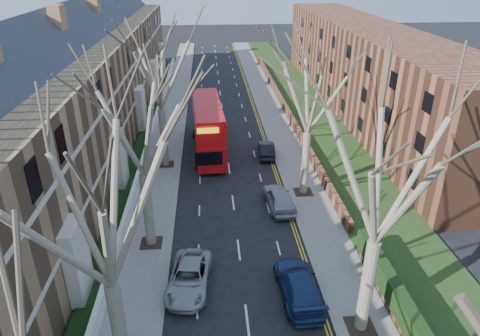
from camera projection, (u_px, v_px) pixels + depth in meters
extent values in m
cube|color=slate|center=(171.00, 123.00, 48.75)|extent=(3.00, 102.00, 0.12)
cube|color=slate|center=(275.00, 121.00, 49.56)|extent=(3.00, 102.00, 0.12)
cube|color=olive|center=(75.00, 105.00, 38.88)|extent=(9.00, 78.00, 10.00)
cube|color=#2B2E34|center=(63.00, 37.00, 36.23)|extent=(4.67, 78.00, 4.67)
cube|color=beige|center=(126.00, 119.00, 39.84)|extent=(0.12, 78.00, 0.35)
cube|color=beige|center=(122.00, 82.00, 38.30)|extent=(0.12, 78.00, 0.35)
cube|color=brown|center=(366.00, 68.00, 51.74)|extent=(8.00, 54.00, 10.00)
cube|color=brown|center=(284.00, 105.00, 53.03)|extent=(0.35, 54.00, 0.90)
cube|color=white|center=(148.00, 147.00, 41.23)|extent=(0.30, 78.00, 1.00)
cube|color=#1F3513|center=(313.00, 119.00, 49.82)|extent=(6.00, 102.00, 0.06)
cylinder|color=#776E55|center=(120.00, 333.00, 18.05)|extent=(0.64, 0.64, 5.25)
cylinder|color=#776E55|center=(148.00, 210.00, 27.04)|extent=(0.64, 0.64, 5.07)
cube|color=#2D2116|center=(152.00, 243.00, 28.15)|extent=(1.40, 1.40, 0.05)
cylinder|color=#776E55|center=(164.00, 138.00, 37.74)|extent=(0.60, 0.60, 5.25)
cube|color=#2D2116|center=(166.00, 164.00, 38.89)|extent=(1.40, 1.40, 0.05)
cylinder|color=#776E55|center=(367.00, 287.00, 20.61)|extent=(0.64, 0.64, 5.25)
cube|color=#2D2116|center=(360.00, 326.00, 21.77)|extent=(1.40, 1.40, 0.05)
cylinder|color=#776E55|center=(305.00, 164.00, 33.18)|extent=(0.60, 0.60, 5.07)
cube|color=#2D2116|center=(303.00, 192.00, 34.29)|extent=(1.40, 1.40, 0.05)
cube|color=red|center=(208.00, 137.00, 41.25)|extent=(3.19, 11.46, 2.27)
cube|color=red|center=(208.00, 116.00, 40.29)|extent=(3.16, 10.90, 2.06)
cube|color=black|center=(208.00, 132.00, 41.04)|extent=(3.16, 10.56, 0.93)
cube|color=black|center=(208.00, 115.00, 40.25)|extent=(3.15, 10.33, 0.93)
imported|color=#9B9CA0|center=(189.00, 277.00, 24.29)|extent=(2.83, 5.13, 1.36)
imported|color=navy|center=(299.00, 285.00, 23.60)|extent=(2.31, 5.28, 1.51)
imported|color=#999AA1|center=(279.00, 198.00, 32.13)|extent=(2.23, 4.73, 1.56)
imported|color=black|center=(266.00, 149.00, 40.62)|extent=(1.64, 4.10, 1.33)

